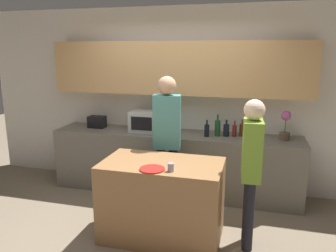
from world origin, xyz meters
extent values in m
plane|color=#7F705B|center=(0.00, 0.00, 0.00)|extent=(14.00, 14.00, 0.00)
cube|color=silver|center=(0.00, 1.74, 1.35)|extent=(6.40, 0.08, 2.70)
cube|color=tan|center=(0.00, 1.54, 1.83)|extent=(3.74, 0.32, 0.75)
cube|color=#6B665B|center=(0.00, 1.39, 0.45)|extent=(3.60, 0.62, 0.90)
cube|color=#996B42|center=(0.17, 0.17, 0.44)|extent=(1.31, 0.74, 0.89)
cube|color=#B7BABC|center=(-0.40, 1.43, 1.05)|extent=(0.52, 0.38, 0.30)
cube|color=black|center=(-0.45, 1.23, 1.05)|extent=(0.31, 0.01, 0.19)
cube|color=black|center=(-1.24, 1.43, 0.99)|extent=(0.26, 0.16, 0.18)
cube|color=black|center=(-1.29, 1.43, 1.08)|extent=(0.02, 0.11, 0.01)
cube|color=black|center=(-1.19, 1.43, 1.08)|extent=(0.02, 0.11, 0.01)
cylinder|color=brown|center=(1.51, 1.43, 0.95)|extent=(0.14, 0.14, 0.10)
cylinder|color=#38662D|center=(1.51, 1.43, 1.09)|extent=(0.01, 0.01, 0.18)
sphere|color=#B25199|center=(1.51, 1.43, 1.23)|extent=(0.13, 0.13, 0.13)
cylinder|color=black|center=(0.48, 1.33, 0.99)|extent=(0.07, 0.07, 0.17)
cylinder|color=black|center=(0.48, 1.33, 1.10)|extent=(0.02, 0.02, 0.07)
cylinder|color=#194723|center=(0.62, 1.40, 1.01)|extent=(0.08, 0.08, 0.22)
cylinder|color=#194723|center=(0.62, 1.40, 1.16)|extent=(0.03, 0.03, 0.09)
cylinder|color=black|center=(0.74, 1.42, 0.99)|extent=(0.08, 0.08, 0.17)
cylinder|color=black|center=(0.74, 1.42, 1.10)|extent=(0.03, 0.03, 0.07)
cylinder|color=maroon|center=(0.85, 1.43, 0.98)|extent=(0.06, 0.06, 0.16)
cylinder|color=maroon|center=(0.85, 1.43, 1.09)|extent=(0.02, 0.02, 0.06)
cylinder|color=#472814|center=(0.96, 1.49, 0.99)|extent=(0.08, 0.08, 0.17)
cylinder|color=#472814|center=(0.96, 1.49, 1.10)|extent=(0.03, 0.03, 0.07)
cylinder|color=red|center=(0.13, -0.08, 0.89)|extent=(0.26, 0.26, 0.01)
cylinder|color=#9690A8|center=(0.33, -0.07, 0.93)|extent=(0.07, 0.07, 0.09)
cylinder|color=black|center=(0.13, 0.81, 0.43)|extent=(0.11, 0.11, 0.86)
cylinder|color=black|center=(-0.03, 0.78, 0.43)|extent=(0.11, 0.11, 0.86)
cube|color=teal|center=(0.05, 0.79, 1.20)|extent=(0.37, 0.25, 0.68)
sphere|color=tan|center=(0.05, 0.79, 1.65)|extent=(0.23, 0.23, 0.23)
cylinder|color=black|center=(1.11, 0.15, 0.39)|extent=(0.11, 0.11, 0.78)
cylinder|color=black|center=(1.10, 0.31, 0.39)|extent=(0.11, 0.11, 0.78)
cube|color=#78A433|center=(1.11, 0.23, 1.09)|extent=(0.21, 0.35, 0.62)
sphere|color=beige|center=(1.11, 0.23, 1.50)|extent=(0.21, 0.21, 0.21)
camera|label=1|loc=(1.11, -3.07, 2.07)|focal=35.00mm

